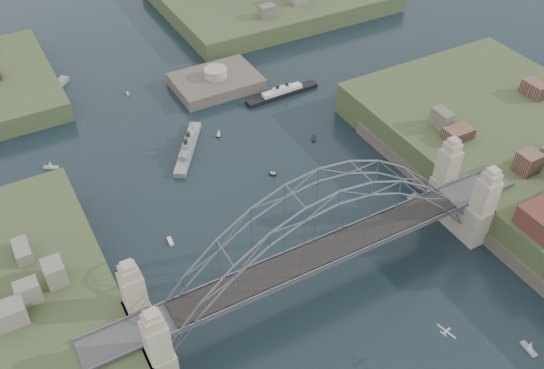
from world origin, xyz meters
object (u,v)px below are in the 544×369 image
Objects in this scene: bridge at (325,236)px; fort_island at (217,88)px; ocean_liner at (282,93)px; naval_cruiser_near at (188,148)px; naval_cruiser_far at (48,92)px.

fort_island is at bearing 80.27° from bridge.
bridge is at bearing -99.73° from fort_island.
bridge is 3.82× the size of fort_island.
fort_island is at bearing 136.75° from ocean_liner.
bridge reaches higher than ocean_liner.
fort_island is 28.36m from naval_cruiser_near.
bridge is 4.75× the size of naval_cruiser_near.
naval_cruiser_near is 1.31× the size of naval_cruiser_far.
ocean_liner is at bearing -43.25° from fort_island.
bridge reaches higher than naval_cruiser_far.
naval_cruiser_near is (-5.53, 47.74, -11.41)m from bridge.
naval_cruiser_far is at bearing 107.80° from bridge.
naval_cruiser_near reaches higher than fort_island.
fort_island is 1.24× the size of naval_cruiser_near.
fort_island is 17.93m from ocean_liner.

